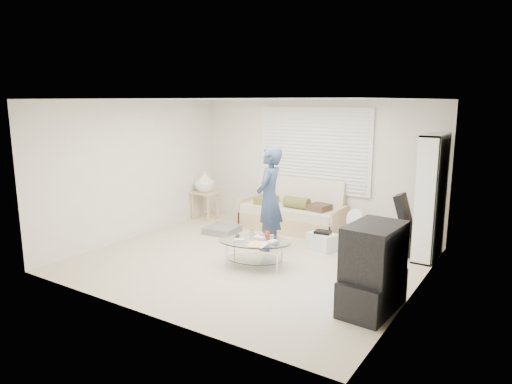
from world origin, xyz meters
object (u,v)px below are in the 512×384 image
Objects in this scene: futon_sofa at (293,213)px; coffee_table at (255,246)px; bookshelf at (431,197)px; tv_unit at (373,269)px.

futon_sofa is 2.15m from coffee_table.
bookshelf is (2.58, -0.25, 0.66)m from futon_sofa.
bookshelf is at bearing -5.64° from futon_sofa.
futon_sofa is at bearing 103.03° from coffee_table.
futon_sofa is 2.68m from bookshelf.
tv_unit is at bearing -46.15° from futon_sofa.
futon_sofa is 1.92× the size of tv_unit.
coffee_table is at bearing -138.75° from bookshelf.
bookshelf is 2.35m from tv_unit.
tv_unit is (-0.13, -2.30, -0.47)m from bookshelf.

